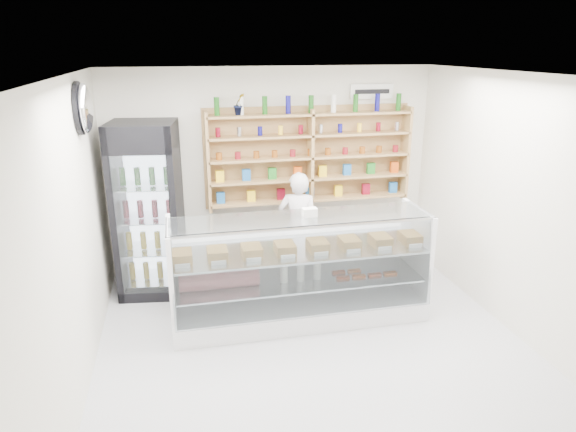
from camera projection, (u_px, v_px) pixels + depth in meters
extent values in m
plane|color=#ADADB2|center=(319.00, 357.00, 5.28)|extent=(5.00, 5.00, 0.00)
plane|color=white|center=(326.00, 76.00, 4.40)|extent=(5.00, 5.00, 0.00)
plane|color=silver|center=(273.00, 170.00, 7.15)|extent=(4.50, 0.00, 4.50)
plane|color=silver|center=(464.00, 399.00, 2.52)|extent=(4.50, 0.00, 4.50)
plane|color=silver|center=(69.00, 249.00, 4.38)|extent=(0.00, 5.00, 5.00)
plane|color=silver|center=(532.00, 214.00, 5.30)|extent=(0.00, 5.00, 5.00)
cube|color=white|center=(299.00, 308.00, 6.03)|extent=(2.91, 0.82, 0.24)
cube|color=white|center=(292.00, 262.00, 6.25)|extent=(2.91, 0.05, 0.61)
cube|color=silver|center=(299.00, 279.00, 5.91)|extent=(2.79, 0.73, 0.02)
cube|color=silver|center=(300.00, 250.00, 5.80)|extent=(2.85, 0.76, 0.02)
cube|color=silver|center=(308.00, 273.00, 5.46)|extent=(2.85, 0.12, 1.01)
cube|color=silver|center=(301.00, 217.00, 5.62)|extent=(2.85, 0.58, 0.01)
imported|color=silver|center=(298.00, 226.00, 6.89)|extent=(0.63, 0.52, 1.49)
cube|color=black|center=(149.00, 210.00, 6.42)|extent=(0.88, 0.86, 2.19)
cube|color=#310539|center=(145.00, 141.00, 5.80)|extent=(0.77, 0.13, 0.31)
cube|color=silver|center=(152.00, 227.00, 6.11)|extent=(0.66, 0.10, 1.73)
cube|color=#A4884D|center=(208.00, 162.00, 6.76)|extent=(0.04, 0.28, 1.33)
cube|color=#A4884D|center=(310.00, 157.00, 7.05)|extent=(0.04, 0.28, 1.33)
cube|color=#A4884D|center=(405.00, 153.00, 7.34)|extent=(0.04, 0.28, 1.33)
cube|color=#A4884D|center=(310.00, 199.00, 7.23)|extent=(2.80, 0.28, 0.03)
cube|color=#A4884D|center=(310.00, 178.00, 7.14)|extent=(2.80, 0.28, 0.03)
cube|color=#A4884D|center=(310.00, 157.00, 7.04)|extent=(2.80, 0.28, 0.03)
cube|color=#A4884D|center=(311.00, 135.00, 6.95)|extent=(2.80, 0.28, 0.03)
cube|color=#A4884D|center=(311.00, 114.00, 6.86)|extent=(2.80, 0.28, 0.03)
imported|color=#1E6626|center=(239.00, 104.00, 6.62)|extent=(0.18, 0.17, 0.28)
ellipsoid|color=silver|center=(85.00, 108.00, 5.17)|extent=(0.15, 0.50, 0.50)
cube|color=white|center=(372.00, 91.00, 7.08)|extent=(0.62, 0.03, 0.20)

